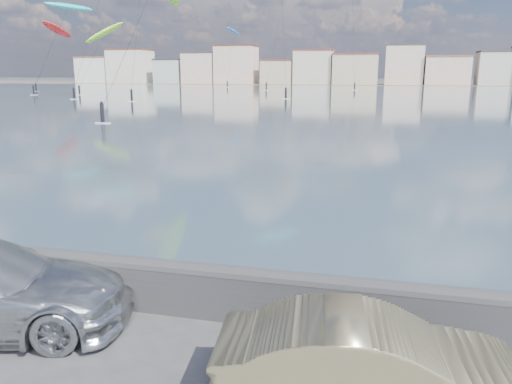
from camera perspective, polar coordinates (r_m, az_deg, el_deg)
bay_water at (r=97.28m, az=12.00°, el=10.59°), size 500.00×177.00×0.00m
far_shore_strip at (r=205.69m, az=13.14°, el=11.96°), size 500.00×60.00×0.00m
seawall at (r=9.82m, az=-7.63°, el=-10.64°), size 400.00×0.36×1.08m
far_buildings at (r=191.63m, az=13.57°, el=13.65°), size 240.79×13.26×14.60m
car_champagne at (r=7.34m, az=12.95°, el=-18.77°), size 4.42×2.00×1.41m
kitesurfer_3 at (r=116.80m, az=-16.96°, el=16.98°), size 7.55×14.87×16.00m
kitesurfer_9 at (r=118.15m, az=-20.63°, el=19.17°), size 8.36×14.85×18.96m
kitesurfer_10 at (r=159.74m, az=-2.62°, el=17.80°), size 4.03×12.72×18.15m
kitesurfer_13 at (r=143.17m, az=-21.79°, el=16.81°), size 3.55×16.88×17.38m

